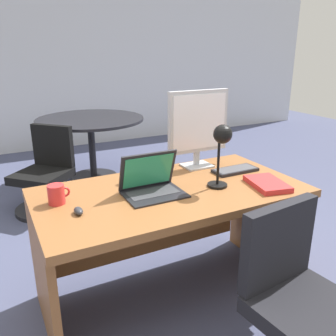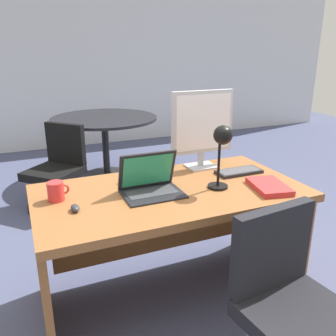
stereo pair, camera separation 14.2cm
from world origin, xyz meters
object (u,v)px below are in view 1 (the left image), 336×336
Objects in this scene: monitor at (198,124)px; meeting_chair_near at (46,178)px; book at (267,184)px; mouse at (78,211)px; laptop at (151,181)px; meeting_table at (91,133)px; desk_lamp at (222,143)px; desk at (168,216)px; office_chair at (299,318)px; keyboard at (235,170)px; coffee_mug at (57,194)px.

monitor is 0.65× the size of meeting_chair_near.
mouse is at bearing 172.51° from book.
monitor is 1.57× the size of laptop.
meeting_table is (-0.38, 2.55, -0.18)m from book.
desk_lamp is at bearing -17.18° from laptop.
laptop reaches higher than desk.
desk_lamp is 0.97m from office_chair.
mouse is (-0.44, -0.09, -0.05)m from laptop.
desk_lamp reaches higher than keyboard.
meeting_chair_near is at bearing 112.46° from desk_lamp.
meeting_chair_near is (0.16, 1.61, -0.47)m from coffee_mug.
keyboard is 0.42m from desk_lamp.
coffee_mug is 1.68m from meeting_chair_near.
monitor is 4.46× the size of coffee_mug.
desk_lamp is at bearing -13.00° from coffee_mug.
meeting_table is (-0.11, 2.44, -0.44)m from desk_lamp.
desk is 1.27× the size of meeting_table.
coffee_mug reaches higher than book.
desk is 20.27× the size of mouse.
coffee_mug is (-0.91, 0.21, -0.22)m from desk_lamp.
book reaches higher than desk.
meeting_table is at bearing 73.14° from mouse.
meeting_chair_near reaches higher than keyboard.
mouse reaches higher than keyboard.
desk_lamp is 2.08m from meeting_chair_near.
monitor reaches higher than mouse.
laptop is at bearing -150.14° from monitor.
book is 0.25× the size of meeting_table.
desk is 4.65× the size of laptop.
laptop reaches higher than coffee_mug.
monitor reaches higher than meeting_table.
meeting_table is at bearing 92.57° from desk_lamp.
meeting_chair_near is at bearing 84.41° from coffee_mug.
coffee_mug is at bearing 111.28° from mouse.
meeting_chair_near is (-0.35, 1.69, -0.49)m from laptop.
monitor is at bearing 83.54° from office_chair.
desk_lamp is (-0.26, -0.19, 0.27)m from keyboard.
keyboard is (0.53, 0.04, 0.20)m from desk.
desk is 1.83× the size of office_chair.
keyboard is (0.17, -0.21, -0.29)m from monitor.
meeting_chair_near is at bearing 121.90° from keyboard.
laptop is (-0.13, -0.03, 0.27)m from desk.
meeting_table is at bearing 98.41° from book.
mouse is (-0.57, -0.12, 0.21)m from desk.
desk_lamp is at bearing -67.54° from meeting_chair_near.
office_chair is (0.80, -0.75, -0.40)m from mouse.
mouse reaches higher than book.
keyboard is 0.80× the size of desk_lamp.
monitor reaches higher than keyboard.
mouse is at bearing -92.81° from meeting_chair_near.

